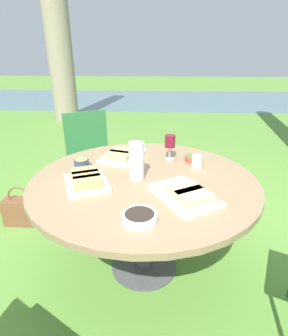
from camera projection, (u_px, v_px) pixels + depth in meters
name	position (u px, v px, depth m)	size (l,w,h in m)	color
ground_plane	(144.00, 266.00, 1.89)	(40.00, 40.00, 0.00)	#5B8C38
river_strip	(158.00, 99.00, 9.34)	(40.00, 4.81, 0.01)	slate
tree_trunk_main	(55.00, 7.00, 5.36)	(0.54, 0.54, 4.67)	gray
dining_table	(144.00, 189.00, 1.64)	(1.38, 1.38, 0.71)	#4C4C51
chair_near_left	(90.00, 149.00, 2.65)	(0.59, 0.59, 0.89)	#2D6B38
water_pitcher	(136.00, 161.00, 1.55)	(0.10, 0.09, 0.23)	silver
wine_glass	(170.00, 142.00, 1.83)	(0.07, 0.07, 0.18)	silver
platter_bread_main	(122.00, 155.00, 1.90)	(0.34, 0.40, 0.06)	white
platter_charcuterie	(86.00, 180.00, 1.50)	(0.33, 0.36, 0.07)	white
platter_sandwich_side	(186.00, 194.00, 1.36)	(0.40, 0.45, 0.06)	white
bowl_fries	(82.00, 163.00, 1.73)	(0.10, 0.10, 0.06)	#334256
bowl_salad	(194.00, 158.00, 1.85)	(0.12, 0.12, 0.04)	#B74733
bowl_olives	(139.00, 217.00, 1.17)	(0.16, 0.16, 0.04)	white
cup_water_near	(197.00, 161.00, 1.74)	(0.07, 0.07, 0.08)	silver
handbag	(22.00, 211.00, 2.33)	(0.30, 0.14, 0.37)	brown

